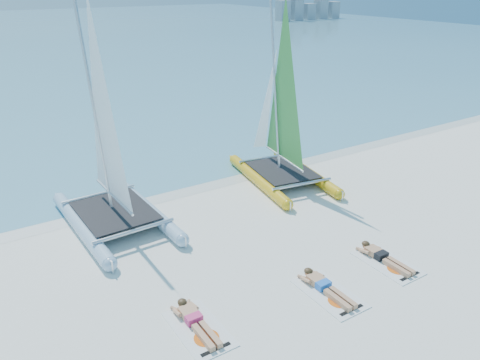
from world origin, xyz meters
The scene contains 11 objects.
ground centered at (0.00, 0.00, 0.00)m, with size 140.00×140.00×0.00m, color white.
wet_sand_strip centered at (0.00, 5.50, 0.00)m, with size 140.00×1.40×0.01m, color silver.
distant_skyline centered at (53.71, 62.00, 1.94)m, with size 14.00×2.00×5.00m.
catamaran_blue centered at (-2.74, 4.32, 2.20)m, with size 2.76×5.49×7.37m.
catamaran_yellow centered at (3.87, 4.65, 2.21)m, with size 3.23×5.64×7.01m.
towel_a centered at (-2.82, -1.50, 0.01)m, with size 1.00×1.85×0.02m, color white.
sunbather_a centered at (-2.82, -1.31, 0.12)m, with size 0.37×1.73×0.26m.
towel_b centered at (0.48, -2.11, 0.01)m, with size 1.00×1.85×0.02m, color white.
sunbather_b centered at (0.48, -1.92, 0.12)m, with size 0.37×1.73×0.26m.
towel_c centered at (2.74, -1.96, 0.01)m, with size 1.00×1.85×0.02m, color white.
sunbather_c centered at (2.74, -1.77, 0.12)m, with size 0.37×1.73×0.26m.
Camera 1 is at (-6.46, -8.88, 7.15)m, focal length 35.00 mm.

